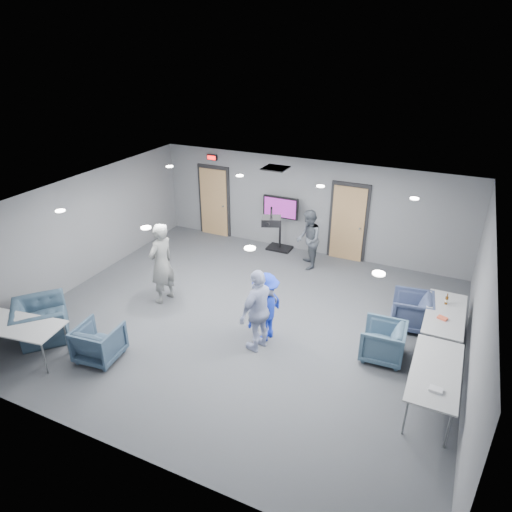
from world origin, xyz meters
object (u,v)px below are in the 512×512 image
at_px(person_d, 265,307).
at_px(person_a, 161,263).
at_px(table_front_left, 14,326).
at_px(tv_stand, 280,220).
at_px(bottle_right, 446,300).
at_px(table_right_a, 445,315).
at_px(projector, 271,221).
at_px(chair_front_a, 99,342).
at_px(person_b, 308,240).
at_px(chair_right_a, 412,311).
at_px(chair_right_b, 383,341).
at_px(table_right_b, 436,372).
at_px(person_c, 259,310).
at_px(chair_front_b, 40,321).

bearing_deg(person_d, person_a, -83.27).
height_order(table_front_left, tv_stand, tv_stand).
height_order(table_front_left, bottle_right, bottle_right).
distance_m(table_right_a, tv_stand, 5.51).
bearing_deg(bottle_right, person_d, -152.89).
bearing_deg(projector, chair_front_a, -157.42).
bearing_deg(person_b, chair_right_a, 34.99).
relative_size(person_d, chair_right_b, 1.83).
bearing_deg(table_right_b, chair_front_a, 103.19).
height_order(person_b, table_front_left, person_b).
relative_size(person_c, person_d, 1.17).
distance_m(chair_right_b, bottle_right, 1.70).
height_order(person_b, projector, projector).
height_order(chair_front_b, table_right_b, chair_front_b).
height_order(chair_front_a, table_right_a, chair_front_a).
bearing_deg(person_b, table_right_a, 35.16).
distance_m(person_a, table_front_left, 3.23).
height_order(person_c, chair_front_a, person_c).
bearing_deg(table_right_b, projector, 72.47).
bearing_deg(bottle_right, person_c, -148.12).
relative_size(chair_front_a, table_front_left, 0.41).
bearing_deg(tv_stand, person_d, -71.57).
xyz_separation_m(chair_front_b, projector, (4.12, 2.44, 2.03)).
distance_m(chair_front_a, table_right_b, 6.12).
xyz_separation_m(person_a, person_d, (2.78, -0.36, -0.23)).
bearing_deg(chair_right_b, person_c, -75.70).
distance_m(person_a, chair_right_a, 5.64).
distance_m(person_c, chair_right_b, 2.46).
xyz_separation_m(person_c, chair_front_b, (-4.26, -1.56, -0.50)).
bearing_deg(chair_right_b, table_right_b, 44.12).
distance_m(chair_front_b, tv_stand, 6.76).
bearing_deg(person_c, person_b, -158.44).
bearing_deg(bottle_right, tv_stand, 151.91).
distance_m(person_d, projector, 1.74).
relative_size(person_b, bottle_right, 6.60).
relative_size(chair_right_b, table_right_a, 0.46).
relative_size(chair_right_b, projector, 1.71).
height_order(chair_front_b, bottle_right, bottle_right).
height_order(person_c, chair_right_b, person_c).
bearing_deg(tv_stand, table_front_left, -112.04).
height_order(person_b, table_right_b, person_b).
bearing_deg(table_right_a, projector, 103.28).
relative_size(person_b, chair_front_b, 1.40).
height_order(table_right_a, bottle_right, bottle_right).
bearing_deg(person_b, chair_front_b, -61.00).
relative_size(chair_front_b, bottle_right, 4.71).
distance_m(person_a, tv_stand, 4.07).
bearing_deg(tv_stand, chair_front_a, -101.37).
relative_size(chair_right_a, table_right_a, 0.47).
height_order(chair_front_b, tv_stand, tv_stand).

